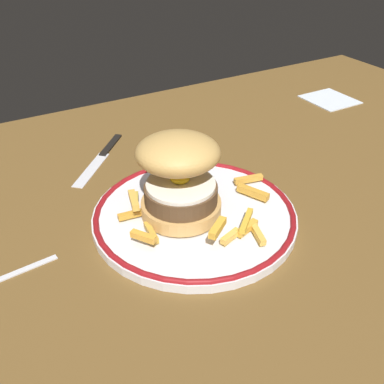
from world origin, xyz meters
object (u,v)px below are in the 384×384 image
Objects in this scene: knife at (103,154)px; burger at (179,174)px; dinner_plate at (192,215)px; napkin at (330,99)px.

burger is at bearing -83.04° from knife.
dinner_plate reaches higher than napkin.
dinner_plate reaches higher than knife.
napkin is (47.60, 22.55, -0.64)cm from dinner_plate.
napkin is at bearing 23.78° from burger.
napkin is (48.87, 21.53, -6.97)cm from burger.
dinner_plate is at bearing -38.70° from burger.
dinner_plate is 6.54cm from burger.
knife is at bearing 179.07° from napkin.
burger is 23.57cm from knife.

